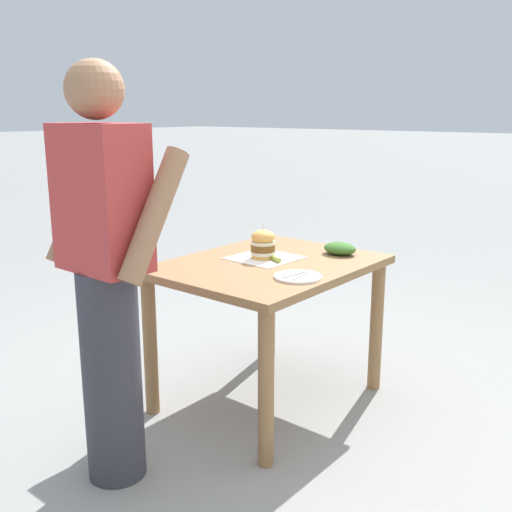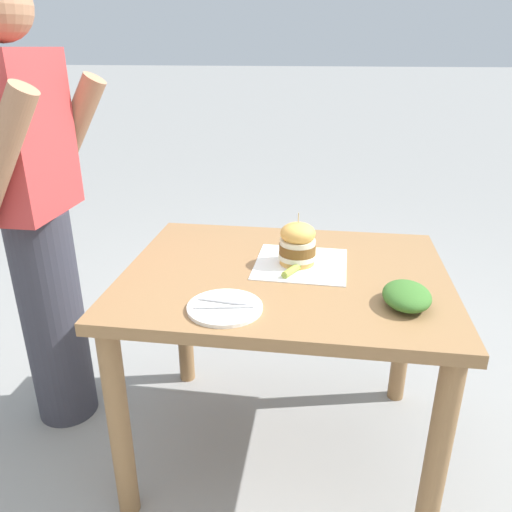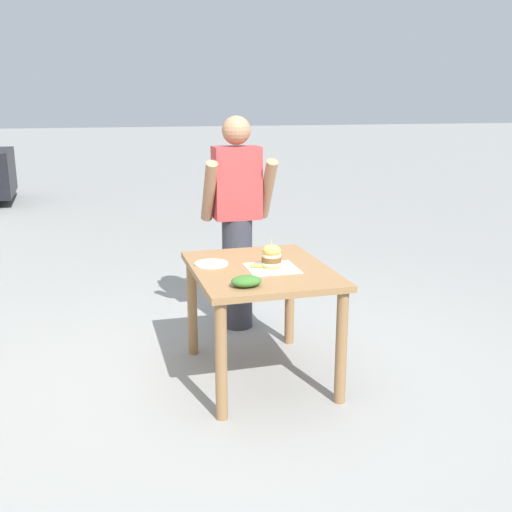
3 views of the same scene
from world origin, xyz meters
The scene contains 8 objects.
ground_plane centered at (0.00, 0.00, 0.00)m, with size 80.00×80.00×0.00m, color gray.
patio_table centered at (0.00, 0.00, 0.63)m, with size 0.86×1.09×0.76m.
serving_paper centered at (0.07, -0.05, 0.76)m, with size 0.31×0.31×0.00m, color white.
sandwich centered at (0.06, -0.04, 0.84)m, with size 0.13×0.13×0.18m.
pickle_spear centered at (-0.03, -0.02, 0.77)m, with size 0.02×0.02×0.09m, color #8EA83D.
side_plate_with_forks centered at (-0.29, 0.15, 0.77)m, with size 0.22×0.22×0.02m.
side_salad centered at (-0.19, -0.37, 0.79)m, with size 0.18×0.14×0.06m, color #386B28.
diner_across_table centered at (0.08, 0.93, 0.88)m, with size 0.55×0.35×1.69m.
Camera 2 is at (-1.53, -0.12, 1.46)m, focal length 35.00 mm.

